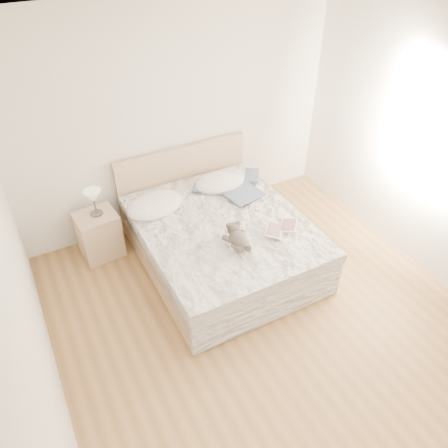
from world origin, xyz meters
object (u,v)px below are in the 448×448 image
Objects in this scene: table_lamp at (93,198)px; childrens_book at (281,228)px; teddy_bear at (238,244)px; nightstand at (99,235)px; photo_book at (155,205)px; bed at (219,238)px.

childrens_book is at bearing -37.68° from table_lamp.
table_lamp is 1.71m from teddy_bear.
photo_book reaches higher than nightstand.
table_lamp is 0.68m from photo_book.
bed reaches higher than nightstand.
nightstand is at bearing -174.58° from childrens_book.
childrens_book is (1.67, -1.25, 0.35)m from nightstand.
childrens_book is at bearing -46.28° from bed.
teddy_bear reaches higher than nightstand.
bed is 6.55× the size of teddy_bear.
teddy_bear is at bearing -48.60° from nightstand.
teddy_bear is at bearing -134.24° from childrens_book.
childrens_book is 1.13× the size of teddy_bear.
table_lamp reaches higher than nightstand.
nightstand is (-1.19, 0.75, -0.03)m from bed.
bed is at bearing -32.05° from nightstand.
teddy_bear is at bearing -49.78° from table_lamp.
table_lamp is 2.08m from childrens_book.
table_lamp is 0.83× the size of childrens_book.
bed is at bearing 175.88° from childrens_book.
nightstand is 2.11m from childrens_book.
nightstand is 1.98× the size of photo_book.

